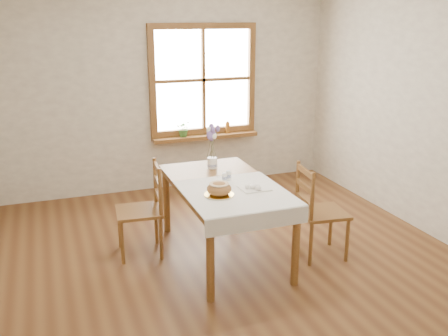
{
  "coord_description": "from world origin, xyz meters",
  "views": [
    {
      "loc": [
        -1.54,
        -3.9,
        2.28
      ],
      "look_at": [
        0.0,
        0.3,
        0.9
      ],
      "focal_mm": 40.0,
      "sensor_mm": 36.0,
      "label": 1
    }
  ],
  "objects_px": {
    "chair_right": "(323,211)",
    "flower_vase": "(212,164)",
    "chair_left": "(139,210)",
    "dining_table": "(224,192)",
    "bread_plate": "(219,195)"
  },
  "relations": [
    {
      "from": "bread_plate",
      "to": "flower_vase",
      "type": "height_order",
      "value": "flower_vase"
    },
    {
      "from": "chair_left",
      "to": "bread_plate",
      "type": "xyz_separation_m",
      "value": [
        0.6,
        -0.65,
        0.31
      ]
    },
    {
      "from": "flower_vase",
      "to": "chair_left",
      "type": "bearing_deg",
      "value": -169.51
    },
    {
      "from": "chair_right",
      "to": "bread_plate",
      "type": "xyz_separation_m",
      "value": [
        -1.06,
        -0.01,
        0.3
      ]
    },
    {
      "from": "chair_right",
      "to": "bread_plate",
      "type": "relative_size",
      "value": 3.66
    },
    {
      "from": "chair_right",
      "to": "flower_vase",
      "type": "xyz_separation_m",
      "value": [
        -0.85,
        0.8,
        0.34
      ]
    },
    {
      "from": "bread_plate",
      "to": "flower_vase",
      "type": "relative_size",
      "value": 2.27
    },
    {
      "from": "chair_left",
      "to": "flower_vase",
      "type": "bearing_deg",
      "value": 105.77
    },
    {
      "from": "chair_right",
      "to": "flower_vase",
      "type": "relative_size",
      "value": 8.3
    },
    {
      "from": "chair_left",
      "to": "flower_vase",
      "type": "relative_size",
      "value": 8.26
    },
    {
      "from": "dining_table",
      "to": "flower_vase",
      "type": "height_order",
      "value": "flower_vase"
    },
    {
      "from": "dining_table",
      "to": "chair_left",
      "type": "height_order",
      "value": "chair_left"
    },
    {
      "from": "dining_table",
      "to": "flower_vase",
      "type": "bearing_deg",
      "value": 84.63
    },
    {
      "from": "dining_table",
      "to": "bread_plate",
      "type": "relative_size",
      "value": 6.31
    },
    {
      "from": "bread_plate",
      "to": "dining_table",
      "type": "bearing_deg",
      "value": 63.23
    }
  ]
}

